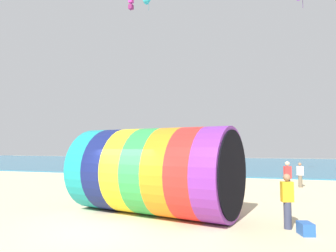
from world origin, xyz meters
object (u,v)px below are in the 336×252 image
(kite_handler, at_px, (287,200))
(cooler_box, at_px, (306,229))
(bystander_near_water, at_px, (288,178))
(giant_inflatable_tube, at_px, (154,171))
(kite_magenta_box, at_px, (131,4))
(kite_cyan_delta, at_px, (149,0))
(bystander_mid_beach, at_px, (300,175))

(kite_handler, relative_size, cooler_box, 3.32)
(kite_handler, bearing_deg, bystander_near_water, 84.14)
(giant_inflatable_tube, relative_size, kite_handler, 3.99)
(kite_magenta_box, bearing_deg, kite_cyan_delta, 97.81)
(kite_cyan_delta, bearing_deg, kite_handler, -55.98)
(bystander_mid_beach, relative_size, cooler_box, 3.00)
(bystander_near_water, bearing_deg, kite_handler, -95.86)
(kite_cyan_delta, distance_m, bystander_mid_beach, 19.91)
(giant_inflatable_tube, xyz_separation_m, cooler_box, (5.15, -1.32, -1.47))
(bystander_mid_beach, bearing_deg, kite_cyan_delta, 159.02)
(kite_handler, relative_size, bystander_near_water, 0.96)
(kite_handler, xyz_separation_m, cooler_box, (0.43, -0.54, -0.70))
(kite_cyan_delta, height_order, cooler_box, kite_cyan_delta)
(kite_handler, bearing_deg, giant_inflatable_tube, 170.55)
(kite_cyan_delta, relative_size, bystander_near_water, 0.83)
(giant_inflatable_tube, xyz_separation_m, bystander_mid_beach, (6.51, 9.59, -0.86))
(kite_magenta_box, height_order, cooler_box, kite_magenta_box)
(giant_inflatable_tube, height_order, cooler_box, giant_inflatable_tube)
(kite_handler, distance_m, kite_magenta_box, 17.46)
(giant_inflatable_tube, height_order, kite_cyan_delta, kite_cyan_delta)
(bystander_mid_beach, bearing_deg, bystander_near_water, -107.62)
(kite_cyan_delta, xyz_separation_m, bystander_mid_beach, (11.86, -4.55, -15.33))
(kite_handler, xyz_separation_m, bystander_mid_beach, (1.79, 10.37, -0.10))
(giant_inflatable_tube, height_order, kite_handler, giant_inflatable_tube)
(giant_inflatable_tube, distance_m, kite_magenta_box, 14.46)
(kite_handler, xyz_separation_m, kite_cyan_delta, (-10.07, 14.92, 15.23))
(cooler_box, bearing_deg, kite_cyan_delta, 124.20)
(kite_handler, bearing_deg, cooler_box, -51.07)
(bystander_near_water, bearing_deg, bystander_mid_beach, 72.38)
(giant_inflatable_tube, relative_size, kite_magenta_box, 8.31)
(bystander_near_water, bearing_deg, kite_magenta_box, 169.25)
(kite_magenta_box, distance_m, kite_cyan_delta, 6.97)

